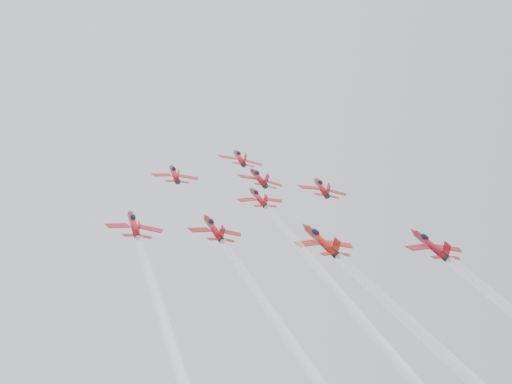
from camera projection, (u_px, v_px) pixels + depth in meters
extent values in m
cylinder|color=#AE1020|center=(240.00, 158.00, 147.00)|extent=(1.23, 9.44, 8.03)
cone|color=#AE1020|center=(235.00, 151.00, 153.34)|extent=(1.23, 2.68, 2.51)
cone|color=black|center=(245.00, 166.00, 141.18)|extent=(1.23, 1.82, 1.80)
ellipsoid|color=black|center=(238.00, 153.00, 149.23)|extent=(1.12, 2.54, 2.34)
cube|color=#AE1020|center=(227.00, 158.00, 145.46)|extent=(4.55, 2.86, 1.36)
cube|color=#AE1020|center=(253.00, 161.00, 146.90)|extent=(4.55, 2.86, 1.36)
cube|color=#AE1020|center=(245.00, 158.00, 142.05)|extent=(0.13, 2.97, 3.01)
cube|color=#AE1020|center=(237.00, 164.00, 141.84)|extent=(2.18, 1.41, 0.78)
cube|color=#AE1020|center=(251.00, 165.00, 142.59)|extent=(2.18, 1.41, 0.78)
cylinder|color=#AB1020|center=(175.00, 175.00, 125.55)|extent=(1.08, 8.29, 7.05)
cone|color=#AB1020|center=(172.00, 166.00, 131.12)|extent=(1.08, 2.36, 2.20)
cone|color=black|center=(177.00, 183.00, 120.43)|extent=(1.08, 1.60, 1.58)
ellipsoid|color=black|center=(174.00, 169.00, 127.51)|extent=(0.98, 2.23, 2.05)
cube|color=#AB1020|center=(161.00, 175.00, 124.20)|extent=(3.99, 2.52, 1.19)
cube|color=#AB1020|center=(188.00, 177.00, 125.46)|extent=(3.99, 2.52, 1.19)
cube|color=#AB1020|center=(177.00, 175.00, 121.20)|extent=(0.12, 2.61, 2.64)
cube|color=#AB1020|center=(169.00, 181.00, 121.02)|extent=(1.92, 1.24, 0.68)
cube|color=#AB1020|center=(184.00, 182.00, 121.67)|extent=(1.92, 1.24, 0.68)
cylinder|color=maroon|center=(259.00, 178.00, 133.04)|extent=(1.16, 8.92, 7.58)
cone|color=maroon|center=(253.00, 170.00, 139.03)|extent=(1.16, 2.54, 2.37)
cone|color=black|center=(265.00, 187.00, 127.54)|extent=(1.16, 1.72, 1.70)
ellipsoid|color=black|center=(257.00, 173.00, 135.15)|extent=(1.06, 2.40, 2.21)
cube|color=maroon|center=(246.00, 179.00, 131.59)|extent=(4.29, 2.70, 1.28)
cube|color=maroon|center=(273.00, 181.00, 132.95)|extent=(4.29, 2.70, 1.28)
cube|color=maroon|center=(265.00, 179.00, 128.36)|extent=(0.13, 2.81, 2.84)
cube|color=maroon|center=(257.00, 185.00, 128.17)|extent=(2.06, 1.33, 0.73)
cube|color=maroon|center=(271.00, 186.00, 128.87)|extent=(2.06, 1.33, 0.73)
cylinder|color=maroon|center=(322.00, 188.00, 133.76)|extent=(1.20, 9.24, 7.86)
cone|color=maroon|center=(313.00, 179.00, 139.97)|extent=(1.20, 2.63, 2.46)
cone|color=black|center=(331.00, 198.00, 128.06)|extent=(1.20, 1.78, 1.76)
ellipsoid|color=black|center=(319.00, 182.00, 135.95)|extent=(1.09, 2.49, 2.29)
cube|color=maroon|center=(310.00, 188.00, 132.26)|extent=(4.45, 2.80, 1.33)
cube|color=maroon|center=(336.00, 191.00, 133.67)|extent=(4.45, 2.80, 1.33)
cube|color=maroon|center=(330.00, 189.00, 128.91)|extent=(0.13, 2.91, 2.94)
cube|color=maroon|center=(322.00, 195.00, 128.71)|extent=(2.14, 1.38, 0.76)
cube|color=maroon|center=(336.00, 197.00, 129.45)|extent=(2.14, 1.38, 0.76)
cylinder|color=#AF1018|center=(259.00, 198.00, 119.61)|extent=(1.02, 7.82, 6.65)
cone|color=#AF1018|center=(253.00, 189.00, 124.86)|extent=(1.02, 2.22, 2.08)
cone|color=black|center=(265.00, 207.00, 114.79)|extent=(1.02, 1.51, 1.49)
ellipsoid|color=black|center=(257.00, 192.00, 121.46)|extent=(0.93, 2.11, 1.93)
cube|color=#AF1018|center=(246.00, 199.00, 118.33)|extent=(3.76, 2.37, 1.13)
cube|color=#AF1018|center=(272.00, 201.00, 119.53)|extent=(3.76, 2.37, 1.13)
cube|color=#AF1018|center=(264.00, 200.00, 115.51)|extent=(0.11, 2.46, 2.49)
cube|color=#AF1018|center=(257.00, 205.00, 115.34)|extent=(1.81, 1.17, 0.64)
cube|color=#AF1018|center=(270.00, 206.00, 115.96)|extent=(1.81, 1.17, 0.64)
cylinder|color=white|center=(340.00, 326.00, 75.70)|extent=(1.30, 65.37, 53.72)
cylinder|color=#A91021|center=(134.00, 225.00, 95.98)|extent=(1.01, 7.78, 6.61)
cone|color=#A91021|center=(133.00, 212.00, 101.20)|extent=(1.01, 2.21, 2.07)
cone|color=black|center=(135.00, 238.00, 91.18)|extent=(1.01, 1.50, 1.48)
ellipsoid|color=black|center=(134.00, 217.00, 97.82)|extent=(0.92, 2.09, 1.92)
cube|color=#A91021|center=(117.00, 226.00, 94.72)|extent=(3.74, 2.36, 1.12)
cube|color=#A91021|center=(151.00, 229.00, 95.90)|extent=(3.74, 2.36, 1.12)
cube|color=#A91021|center=(135.00, 228.00, 91.90)|extent=(0.11, 2.45, 2.48)
cube|color=#A91021|center=(125.00, 235.00, 91.73)|extent=(1.80, 1.16, 0.64)
cube|color=#A91021|center=(144.00, 236.00, 92.35)|extent=(1.80, 1.16, 0.64)
cylinder|color=maroon|center=(214.00, 229.00, 99.96)|extent=(1.01, 7.72, 6.57)
cone|color=maroon|center=(209.00, 217.00, 105.15)|extent=(1.01, 2.20, 2.05)
cone|color=black|center=(219.00, 242.00, 95.20)|extent=(1.01, 1.49, 1.47)
ellipsoid|color=black|center=(212.00, 222.00, 101.79)|extent=(0.92, 2.08, 1.91)
cube|color=maroon|center=(199.00, 230.00, 98.71)|extent=(3.72, 2.34, 1.11)
cube|color=maroon|center=(230.00, 232.00, 99.88)|extent=(3.72, 2.34, 1.11)
cube|color=maroon|center=(219.00, 232.00, 95.91)|extent=(0.11, 2.43, 2.46)
cube|color=maroon|center=(209.00, 239.00, 95.74)|extent=(1.79, 1.16, 0.64)
cube|color=maroon|center=(226.00, 240.00, 96.35)|extent=(1.79, 1.16, 0.64)
cylinder|color=#A5190F|center=(321.00, 241.00, 102.70)|extent=(1.18, 9.08, 7.72)
cone|color=#A5190F|center=(310.00, 227.00, 108.80)|extent=(1.18, 2.58, 2.41)
cone|color=black|center=(333.00, 256.00, 97.10)|extent=(1.18, 1.75, 1.73)
ellipsoid|color=black|center=(318.00, 232.00, 104.85)|extent=(1.08, 2.45, 2.25)
cube|color=#A5190F|center=(306.00, 242.00, 101.22)|extent=(4.37, 2.75, 1.31)
cube|color=#A5190F|center=(340.00, 245.00, 102.61)|extent=(4.37, 2.75, 1.31)
cube|color=#A5190F|center=(332.00, 245.00, 97.94)|extent=(0.13, 2.86, 2.89)
cube|color=#A5190F|center=(322.00, 253.00, 97.74)|extent=(2.10, 1.36, 0.75)
cube|color=#A5190F|center=(340.00, 254.00, 98.46)|extent=(2.10, 1.36, 0.75)
cylinder|color=maroon|center=(431.00, 245.00, 109.69)|extent=(1.19, 9.16, 7.79)
cone|color=maroon|center=(414.00, 231.00, 115.85)|extent=(1.19, 2.61, 2.44)
cone|color=black|center=(448.00, 260.00, 104.04)|extent=(1.19, 1.76, 1.75)
ellipsoid|color=black|center=(425.00, 237.00, 111.86)|extent=(1.09, 2.47, 2.27)
cube|color=maroon|center=(417.00, 246.00, 108.20)|extent=(4.41, 2.78, 1.32)
cube|color=maroon|center=(449.00, 249.00, 109.60)|extent=(4.41, 2.78, 1.32)
cube|color=maroon|center=(446.00, 249.00, 104.89)|extent=(0.13, 2.89, 2.92)
cube|color=maroon|center=(436.00, 257.00, 104.69)|extent=(2.12, 1.37, 0.75)
cube|color=maroon|center=(453.00, 258.00, 105.41)|extent=(2.12, 1.37, 0.75)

